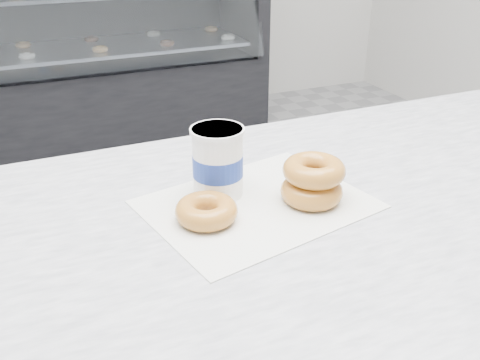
{
  "coord_description": "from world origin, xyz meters",
  "views": [
    {
      "loc": [
        -0.3,
        -1.22,
        1.32
      ],
      "look_at": [
        0.01,
        -0.52,
        0.94
      ],
      "focal_mm": 40.0,
      "sensor_mm": 36.0,
      "label": 1
    }
  ],
  "objects_px": {
    "donut_single": "(206,211)",
    "donut_stack": "(313,181)",
    "coffee_cup": "(218,161)",
    "display_case": "(63,65)"
  },
  "relations": [
    {
      "from": "donut_single",
      "to": "donut_stack",
      "type": "relative_size",
      "value": 0.85
    },
    {
      "from": "donut_single",
      "to": "coffee_cup",
      "type": "xyz_separation_m",
      "value": [
        0.05,
        0.07,
        0.04
      ]
    },
    {
      "from": "display_case",
      "to": "donut_stack",
      "type": "bearing_deg",
      "value": -87.59
    },
    {
      "from": "donut_single",
      "to": "display_case",
      "type": "bearing_deg",
      "value": 88.6
    },
    {
      "from": "display_case",
      "to": "coffee_cup",
      "type": "height_order",
      "value": "display_case"
    },
    {
      "from": "display_case",
      "to": "donut_stack",
      "type": "xyz_separation_m",
      "value": [
        0.11,
        -2.69,
        0.45
      ]
    },
    {
      "from": "donut_single",
      "to": "coffee_cup",
      "type": "height_order",
      "value": "coffee_cup"
    },
    {
      "from": "donut_stack",
      "to": "coffee_cup",
      "type": "distance_m",
      "value": 0.16
    },
    {
      "from": "coffee_cup",
      "to": "donut_single",
      "type": "bearing_deg",
      "value": -127.72
    },
    {
      "from": "donut_single",
      "to": "donut_stack",
      "type": "distance_m",
      "value": 0.18
    }
  ]
}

